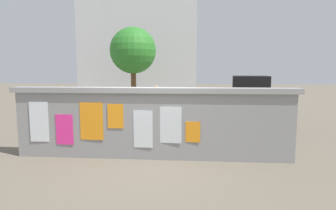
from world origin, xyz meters
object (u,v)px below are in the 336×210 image
object	(u,v)px
auto_rickshaw_truck	(221,102)
person_walking	(63,109)
person_bystander	(156,108)
tree_roadside	(133,51)
bicycle_near	(105,111)
motorcycle	(94,117)

from	to	relation	value
auto_rickshaw_truck	person_walking	world-z (taller)	auto_rickshaw_truck
person_walking	person_bystander	world-z (taller)	same
tree_roadside	bicycle_near	bearing A→B (deg)	-88.16
motorcycle	tree_roadside	distance (m)	9.38
motorcycle	person_walking	distance (m)	1.88
motorcycle	person_bystander	distance (m)	2.79
auto_rickshaw_truck	person_walking	xyz separation A→B (m)	(-4.61, -2.80, 0.09)
person_bystander	auto_rickshaw_truck	bearing A→B (deg)	50.07
person_walking	tree_roadside	size ratio (longest dim) A/B	0.34
auto_rickshaw_truck	person_bystander	size ratio (longest dim) A/B	2.32
auto_rickshaw_truck	person_bystander	world-z (taller)	auto_rickshaw_truck
person_walking	motorcycle	bearing A→B (deg)	82.45
motorcycle	auto_rickshaw_truck	bearing A→B (deg)	12.95
motorcycle	bicycle_near	world-z (taller)	bicycle_near
motorcycle	person_bystander	size ratio (longest dim) A/B	1.17
auto_rickshaw_truck	motorcycle	xyz separation A→B (m)	(-4.38, -1.01, -0.44)
motorcycle	tree_roadside	xyz separation A→B (m)	(-0.47, 8.93, 2.84)
motorcycle	person_bystander	world-z (taller)	person_bystander
auto_rickshaw_truck	bicycle_near	bearing A→B (deg)	166.66
tree_roadside	person_bystander	bearing A→B (deg)	-74.88
bicycle_near	person_bystander	world-z (taller)	person_bystander
bicycle_near	person_walking	size ratio (longest dim) A/B	1.05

